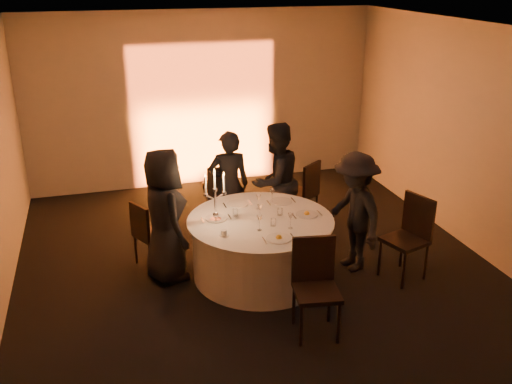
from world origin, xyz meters
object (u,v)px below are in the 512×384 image
object	(u,v)px
chair_left	(147,231)
guest_back_right	(275,181)
banquet_table	(260,247)
coffee_cup	(224,233)
chair_back_left	(222,193)
guest_left	(165,216)
guest_right	(355,212)
chair_back_right	(305,189)
guest_back_left	(229,185)
candelabra	(215,203)
chair_front	(315,280)
chair_right	(410,232)

from	to	relation	value
chair_left	guest_back_right	distance (m)	1.92
banquet_table	coffee_cup	size ratio (longest dim) A/B	16.36
chair_back_left	guest_left	size ratio (longest dim) A/B	0.60
chair_left	coffee_cup	xyz separation A→B (m)	(0.79, -0.95, 0.31)
banquet_table	guest_right	world-z (taller)	guest_right
chair_back_left	banquet_table	bearing A→B (deg)	101.10
banquet_table	chair_back_right	distance (m)	1.69
chair_back_right	guest_back_left	bearing A→B (deg)	-31.52
chair_back_right	candelabra	xyz separation A→B (m)	(-1.60, -1.18, 0.45)
chair_back_right	guest_right	world-z (taller)	guest_right
chair_back_right	guest_left	distance (m)	2.44
guest_left	guest_right	size ratio (longest dim) A/B	1.08
banquet_table	chair_left	xyz separation A→B (m)	(-1.32, 0.63, 0.11)
banquet_table	chair_front	distance (m)	1.30
chair_back_right	coffee_cup	bearing A→B (deg)	8.15
chair_back_left	chair_back_right	size ratio (longest dim) A/B	1.02
chair_back_left	guest_left	xyz separation A→B (m)	(-0.98, -1.20, 0.27)
chair_back_left	candelabra	xyz separation A→B (m)	(-0.38, -1.35, 0.44)
chair_back_right	guest_back_right	size ratio (longest dim) A/B	0.59
guest_back_right	coffee_cup	bearing A→B (deg)	25.05
banquet_table	chair_left	bearing A→B (deg)	154.46
chair_back_right	guest_back_left	xyz separation A→B (m)	(-1.18, -0.11, 0.23)
coffee_cup	candelabra	xyz separation A→B (m)	(-0.00, 0.43, 0.20)
chair_back_right	guest_back_left	world-z (taller)	guest_back_left
banquet_table	chair_back_left	size ratio (longest dim) A/B	1.79
guest_left	candelabra	world-z (taller)	guest_left
guest_back_right	chair_front	bearing A→B (deg)	55.55
chair_right	guest_back_left	size ratio (longest dim) A/B	0.67
guest_back_left	guest_back_right	world-z (taller)	guest_back_right
guest_right	guest_back_right	bearing A→B (deg)	-156.63
banquet_table	guest_left	size ratio (longest dim) A/B	1.07
guest_right	candelabra	bearing A→B (deg)	-104.63
chair_right	guest_right	distance (m)	0.72
chair_back_right	coffee_cup	xyz separation A→B (m)	(-1.60, -1.61, 0.25)
guest_left	guest_right	xyz separation A→B (m)	(2.32, -0.40, -0.06)
chair_back_left	guest_right	world-z (taller)	guest_right
chair_back_right	chair_right	bearing A→B (deg)	73.99
chair_right	guest_back_left	bearing A→B (deg)	-150.43
banquet_table	coffee_cup	xyz separation A→B (m)	(-0.53, -0.31, 0.42)
chair_front	chair_right	bearing A→B (deg)	34.30
guest_right	guest_left	bearing A→B (deg)	-106.23
chair_front	guest_back_left	bearing A→B (deg)	106.38
chair_front	candelabra	world-z (taller)	candelabra
chair_right	guest_back_left	xyz separation A→B (m)	(-1.88, 1.71, 0.19)
guest_back_right	coffee_cup	world-z (taller)	guest_back_right
chair_back_left	chair_front	xyz separation A→B (m)	(0.37, -2.73, 0.02)
guest_right	coffee_cup	world-z (taller)	guest_right
banquet_table	candelabra	xyz separation A→B (m)	(-0.53, 0.12, 0.62)
chair_left	guest_left	bearing A→B (deg)	-179.77
chair_front	guest_left	xyz separation A→B (m)	(-1.35, 1.54, 0.25)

